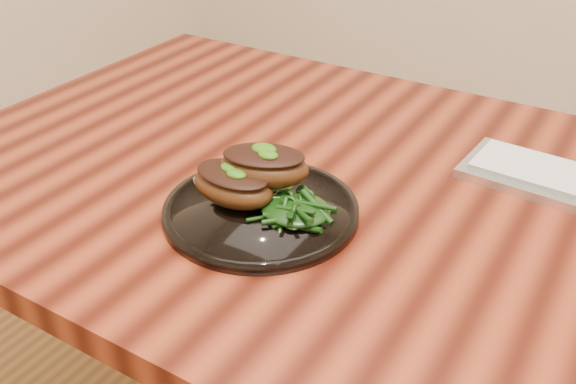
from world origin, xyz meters
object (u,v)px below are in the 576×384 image
at_px(plate, 261,210).
at_px(greens_heap, 296,205).
at_px(lamb_chop_front, 233,184).
at_px(desk, 463,270).

relative_size(plate, greens_heap, 2.77).
distance_m(lamb_chop_front, greens_heap, 0.09).
bearing_deg(plate, lamb_chop_front, -166.70).
xyz_separation_m(plate, lamb_chop_front, (-0.04, -0.01, 0.03)).
distance_m(plate, greens_heap, 0.05).
bearing_deg(lamb_chop_front, plate, 13.30).
bearing_deg(desk, greens_heap, -144.95).
height_order(plate, lamb_chop_front, lamb_chop_front).
bearing_deg(plate, greens_heap, 5.19).
xyz_separation_m(desk, lamb_chop_front, (-0.27, -0.14, 0.12)).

